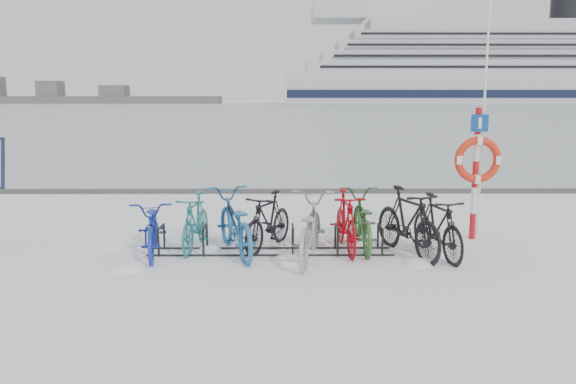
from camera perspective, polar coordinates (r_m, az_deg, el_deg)
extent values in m
plane|color=white|center=(9.31, -1.75, -6.17)|extent=(900.00, 900.00, 0.00)
cube|color=#AAB9C0|center=(163.98, -0.45, 8.63)|extent=(400.00, 298.00, 0.02)
cube|color=#3F3F42|center=(15.07, -1.22, 0.09)|extent=(400.00, 0.25, 0.10)
cylinder|color=black|center=(9.26, -13.03, -5.09)|extent=(0.04, 0.04, 0.44)
cylinder|color=black|center=(9.68, -12.47, -4.44)|extent=(0.04, 0.04, 0.44)
cylinder|color=black|center=(9.42, -12.79, -3.46)|extent=(0.04, 0.44, 0.04)
cylinder|color=black|center=(9.13, -8.60, -5.16)|extent=(0.04, 0.04, 0.44)
cylinder|color=black|center=(9.55, -8.23, -4.49)|extent=(0.04, 0.04, 0.44)
cylinder|color=black|center=(9.29, -8.44, -3.50)|extent=(0.04, 0.44, 0.04)
cylinder|color=black|center=(9.06, -4.07, -5.20)|extent=(0.04, 0.04, 0.44)
cylinder|color=black|center=(9.48, -3.90, -4.52)|extent=(0.04, 0.04, 0.44)
cylinder|color=black|center=(9.22, -4.00, -3.53)|extent=(0.04, 0.44, 0.04)
cylinder|color=black|center=(9.04, 0.51, -5.20)|extent=(0.04, 0.04, 0.44)
cylinder|color=black|center=(9.47, 0.47, -4.53)|extent=(0.04, 0.04, 0.44)
cylinder|color=black|center=(9.20, 0.49, -3.53)|extent=(0.04, 0.44, 0.04)
cylinder|color=black|center=(9.08, 5.07, -5.18)|extent=(0.04, 0.04, 0.44)
cylinder|color=black|center=(9.50, 4.82, -4.50)|extent=(0.04, 0.04, 0.44)
cylinder|color=black|center=(9.24, 4.96, -3.51)|extent=(0.04, 0.44, 0.04)
cylinder|color=black|center=(9.17, 9.57, -5.12)|extent=(0.04, 0.04, 0.44)
cylinder|color=black|center=(9.59, 9.12, -4.46)|extent=(0.04, 0.04, 0.44)
cylinder|color=black|center=(9.33, 9.38, -3.47)|extent=(0.04, 0.44, 0.04)
cylinder|color=black|center=(9.09, -1.78, -6.42)|extent=(4.00, 0.03, 0.03)
cylinder|color=black|center=(9.52, -1.71, -5.70)|extent=(4.00, 0.03, 0.03)
cylinder|color=#B40E16|center=(10.69, 18.22, -3.29)|extent=(0.11, 0.11, 0.47)
cylinder|color=silver|center=(10.60, 18.36, -0.80)|extent=(0.11, 0.11, 0.47)
cylinder|color=#B40E16|center=(10.53, 18.49, 1.72)|extent=(0.11, 0.11, 0.47)
cylinder|color=silver|center=(10.48, 18.63, 4.27)|extent=(0.11, 0.11, 0.47)
cylinder|color=#B40E16|center=(10.45, 18.76, 6.85)|extent=(0.11, 0.11, 0.47)
torus|color=red|center=(10.41, 18.73, 3.11)|extent=(0.82, 0.14, 0.82)
cube|color=navy|center=(10.38, 18.90, 6.65)|extent=(0.30, 0.03, 0.30)
cylinder|color=silver|center=(10.53, 19.24, 6.95)|extent=(0.04, 0.04, 4.29)
cube|color=silver|center=(251.16, 17.30, 9.96)|extent=(148.22, 27.53, 12.70)
cube|color=black|center=(237.99, 18.29, 9.45)|extent=(148.22, 0.30, 3.18)
cube|color=black|center=(264.35, 16.37, 9.50)|extent=(148.22, 0.30, 3.18)
cube|color=silver|center=(251.43, 17.40, 11.89)|extent=(132.34, 25.41, 4.23)
cube|color=silver|center=(251.99, 17.50, 13.81)|extent=(106.93, 22.23, 4.23)
cube|color=silver|center=(252.83, 17.60, 15.72)|extent=(81.52, 19.06, 4.23)
cube|color=silver|center=(243.12, 5.11, 17.64)|extent=(21.17, 21.17, 6.35)
cylinder|color=black|center=(268.76, 26.26, 16.86)|extent=(10.59, 10.59, 14.82)
cube|color=black|center=(239.41, 18.40, 13.00)|extent=(116.46, 0.20, 12.70)
cube|color=#505050|center=(294.61, -24.74, 8.50)|extent=(180.00, 12.00, 3.50)
cube|color=#505050|center=(283.70, -19.18, 9.49)|extent=(20.00, 10.00, 6.00)
imported|color=#152A9B|center=(9.42, -13.54, -3.23)|extent=(0.96, 1.92, 0.96)
imported|color=#1A6E70|center=(9.59, -9.38, -2.83)|extent=(0.62, 1.66, 0.98)
imported|color=#2364A2|center=(9.21, -5.48, -2.95)|extent=(1.32, 2.17, 1.07)
imported|color=black|center=(9.49, -2.02, -2.78)|extent=(1.12, 1.70, 0.99)
imported|color=#989A9E|center=(8.86, 2.14, -3.48)|extent=(1.03, 2.09, 1.05)
imported|color=#A2050F|center=(9.40, 5.89, -2.79)|extent=(0.60, 1.76, 1.04)
imported|color=#2D622A|center=(9.61, 7.50, -2.67)|extent=(0.68, 1.91, 1.00)
imported|color=black|center=(9.29, 12.06, -2.83)|extent=(1.13, 1.95, 1.13)
imported|color=black|center=(9.33, 14.93, -3.20)|extent=(0.82, 1.78, 1.03)
ellipsoid|color=white|center=(8.79, -16.10, -7.51)|extent=(0.59, 0.59, 0.21)
ellipsoid|color=white|center=(9.62, -7.86, -5.74)|extent=(0.39, 0.39, 0.14)
ellipsoid|color=white|center=(8.82, 0.13, -7.07)|extent=(0.56, 0.56, 0.20)
ellipsoid|color=white|center=(10.06, 6.94, -5.04)|extent=(0.47, 0.47, 0.17)
ellipsoid|color=white|center=(10.00, -17.29, -5.50)|extent=(0.43, 0.43, 0.15)
ellipsoid|color=white|center=(9.93, 3.38, -5.18)|extent=(0.35, 0.35, 0.12)
ellipsoid|color=white|center=(8.92, 13.13, -7.13)|extent=(0.47, 0.47, 0.17)
ellipsoid|color=white|center=(9.55, 14.44, -6.07)|extent=(0.45, 0.45, 0.16)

